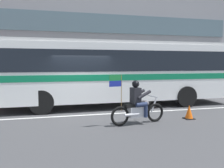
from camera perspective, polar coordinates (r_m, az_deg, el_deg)
ground_plane at (r=10.25m, az=-7.49°, el=-7.04°), size 60.00×60.00×0.00m
sidewalk_curb at (r=15.24m, az=-9.70°, el=-2.79°), size 28.00×3.80×0.15m
lane_center_stripe at (r=9.67m, az=-7.07°, el=-7.75°), size 26.60×0.14×0.01m
transit_bus at (r=11.57m, az=1.29°, el=3.79°), size 11.81×2.74×3.22m
motorcycle_with_rider at (r=8.19m, az=6.46°, el=-5.34°), size 2.17×0.72×1.78m
fire_hydrant at (r=14.84m, az=3.51°, el=-1.21°), size 0.22×0.30×0.75m
traffic_cone at (r=9.43m, az=18.74°, el=-6.72°), size 0.36×0.36×0.55m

